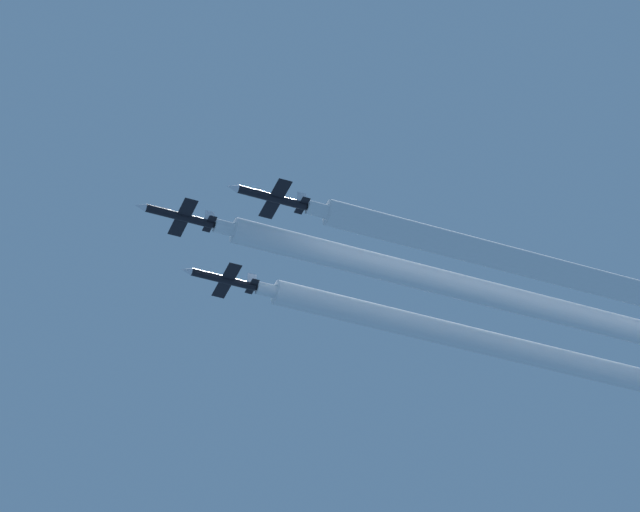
% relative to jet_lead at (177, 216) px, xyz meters
% --- Properties ---
extents(jet_lead, '(8.75, 12.75, 3.06)m').
position_rel_jet_lead_xyz_m(jet_lead, '(0.00, 0.00, 0.00)').
color(jet_lead, black).
extents(jet_left_wingman, '(8.75, 12.75, 3.06)m').
position_rel_jet_lead_xyz_m(jet_left_wingman, '(-10.61, -10.79, -1.51)').
color(jet_left_wingman, black).
extents(jet_right_wingman, '(8.75, 12.75, 3.06)m').
position_rel_jet_lead_xyz_m(jet_right_wingman, '(9.94, -10.36, -1.65)').
color(jet_right_wingman, black).
extents(smoke_trail_lead, '(3.98, 80.33, 3.98)m').
position_rel_jet_lead_xyz_m(smoke_trail_lead, '(-0.00, -45.95, -0.03)').
color(smoke_trail_lead, white).
extents(smoke_trail_left_wingman, '(3.98, 83.61, 3.98)m').
position_rel_jet_lead_xyz_m(smoke_trail_left_wingman, '(-10.61, -58.38, -1.54)').
color(smoke_trail_left_wingman, white).
extents(smoke_trail_right_wingman, '(3.98, 80.46, 3.98)m').
position_rel_jet_lead_xyz_m(smoke_trail_right_wingman, '(9.94, -56.38, -1.68)').
color(smoke_trail_right_wingman, white).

